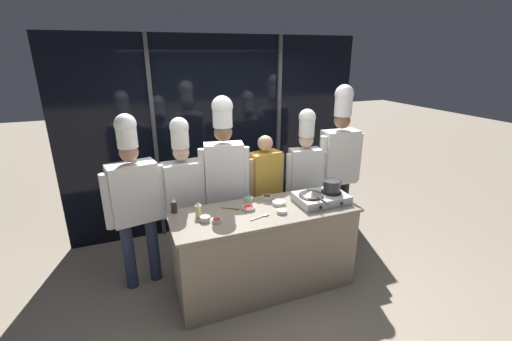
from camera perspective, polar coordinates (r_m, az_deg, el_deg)
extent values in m
plane|color=gray|center=(4.03, 1.37, -18.68)|extent=(24.00, 24.00, 0.00)
cube|color=black|center=(4.88, -6.04, 5.75)|extent=(4.19, 0.04, 2.70)
cube|color=#47474C|center=(4.69, -16.45, 4.50)|extent=(0.05, 0.05, 2.70)
cube|color=#47474C|center=(5.14, 3.75, 6.50)|extent=(0.05, 0.05, 2.70)
cube|color=gray|center=(3.77, 1.42, -13.23)|extent=(1.87, 0.67, 0.91)
cube|color=gray|center=(3.54, 1.49, -6.83)|extent=(1.93, 0.71, 0.03)
cube|color=#B2B5BA|center=(3.76, 10.79, -4.56)|extent=(0.55, 0.38, 0.09)
cylinder|color=black|center=(3.68, 9.17, -4.13)|extent=(0.22, 0.22, 0.01)
cylinder|color=black|center=(3.55, 10.75, -6.07)|extent=(0.03, 0.01, 0.03)
cylinder|color=black|center=(3.81, 12.46, -3.54)|extent=(0.22, 0.22, 0.01)
cylinder|color=black|center=(3.68, 14.10, -5.38)|extent=(0.03, 0.01, 0.03)
cylinder|color=#38332D|center=(3.68, 9.18, -3.99)|extent=(0.25, 0.25, 0.01)
cone|color=#38332D|center=(3.67, 9.20, -3.75)|extent=(0.26, 0.26, 0.04)
cylinder|color=black|center=(3.49, 11.05, -4.94)|extent=(0.02, 0.20, 0.02)
cylinder|color=#333335|center=(3.78, 12.53, -2.58)|extent=(0.18, 0.18, 0.13)
torus|color=#333335|center=(3.76, 12.60, -1.69)|extent=(0.19, 0.19, 0.01)
torus|color=#333335|center=(3.71, 11.26, -2.23)|extent=(0.01, 0.05, 0.05)
torus|color=#333335|center=(3.82, 13.85, -1.80)|extent=(0.01, 0.05, 0.05)
cylinder|color=beige|center=(3.41, -9.58, -6.72)|extent=(0.06, 0.06, 0.13)
cone|color=white|center=(3.38, -9.65, -5.48)|extent=(0.05, 0.05, 0.04)
cylinder|color=#332319|center=(3.56, -13.52, -5.93)|extent=(0.06, 0.06, 0.12)
cone|color=white|center=(3.53, -13.61, -4.82)|extent=(0.05, 0.05, 0.03)
cylinder|color=silver|center=(3.77, 1.87, -4.53)|extent=(0.11, 0.11, 0.04)
torus|color=silver|center=(3.77, 1.87, -4.23)|extent=(0.11, 0.11, 0.01)
cylinder|color=#382319|center=(3.77, 1.87, -4.36)|extent=(0.09, 0.09, 0.02)
cylinder|color=silver|center=(3.48, 4.33, -6.84)|extent=(0.11, 0.11, 0.03)
torus|color=silver|center=(3.47, 4.34, -6.59)|extent=(0.11, 0.11, 0.01)
cylinder|color=#E0C689|center=(3.47, 4.34, -6.70)|extent=(0.09, 0.09, 0.02)
cylinder|color=silver|center=(3.54, -1.22, -6.31)|extent=(0.13, 0.13, 0.03)
torus|color=silver|center=(3.53, -1.22, -6.08)|extent=(0.13, 0.13, 0.01)
cylinder|color=red|center=(3.53, -1.22, -6.18)|extent=(0.11, 0.11, 0.02)
cylinder|color=silver|center=(3.31, -6.55, -8.31)|extent=(0.10, 0.10, 0.03)
torus|color=silver|center=(3.31, -6.56, -8.06)|extent=(0.10, 0.10, 0.01)
cylinder|color=#B22D1E|center=(3.31, -6.56, -8.17)|extent=(0.08, 0.08, 0.02)
cylinder|color=silver|center=(3.73, -1.22, -4.81)|extent=(0.09, 0.09, 0.04)
torus|color=silver|center=(3.72, -1.22, -4.50)|extent=(0.09, 0.09, 0.01)
cylinder|color=#4C9E47|center=(3.73, -1.22, -4.64)|extent=(0.07, 0.07, 0.02)
cylinder|color=silver|center=(3.66, 3.82, -5.42)|extent=(0.14, 0.14, 0.03)
torus|color=silver|center=(3.65, 3.83, -5.19)|extent=(0.15, 0.15, 0.01)
cylinder|color=beige|center=(3.66, 3.83, -5.29)|extent=(0.12, 0.12, 0.02)
cylinder|color=silver|center=(3.34, -8.46, -8.00)|extent=(0.10, 0.10, 0.05)
torus|color=silver|center=(3.33, -8.48, -7.61)|extent=(0.10, 0.10, 0.01)
cylinder|color=#EAA893|center=(3.33, -8.47, -7.79)|extent=(0.08, 0.08, 0.03)
cube|color=olive|center=(3.58, -4.79, -6.25)|extent=(0.12, 0.09, 0.01)
ellipsoid|color=olive|center=(3.55, -3.22, -6.36)|extent=(0.08, 0.07, 0.02)
cube|color=#B2B5BA|center=(3.36, 0.16, -7.97)|extent=(0.16, 0.06, 0.01)
ellipsoid|color=#B2B5BA|center=(3.42, 1.73, -7.37)|extent=(0.08, 0.07, 0.02)
cylinder|color=#2D3856|center=(4.09, -16.74, -12.33)|extent=(0.12, 0.12, 0.78)
cylinder|color=#2D3856|center=(4.05, -20.39, -13.13)|extent=(0.12, 0.12, 0.78)
cube|color=white|center=(3.76, -19.68, -3.50)|extent=(0.52, 0.33, 0.63)
cylinder|color=white|center=(3.79, -15.59, -3.24)|extent=(0.10, 0.10, 0.58)
cylinder|color=white|center=(3.69, -23.54, -4.78)|extent=(0.10, 0.10, 0.58)
sphere|color=#A87A5B|center=(3.62, -20.44, 2.84)|extent=(0.19, 0.19, 0.19)
cylinder|color=white|center=(3.58, -20.75, 5.40)|extent=(0.20, 0.20, 0.23)
sphere|color=white|center=(3.56, -20.97, 7.20)|extent=(0.21, 0.21, 0.21)
cylinder|color=#232326|center=(4.20, -9.74, -11.19)|extent=(0.11, 0.11, 0.75)
cylinder|color=#232326|center=(4.15, -12.93, -11.78)|extent=(0.11, 0.11, 0.75)
cube|color=white|center=(3.88, -11.97, -2.88)|extent=(0.44, 0.25, 0.60)
cylinder|color=white|center=(3.91, -8.41, -2.77)|extent=(0.09, 0.09, 0.55)
cylinder|color=white|center=(3.81, -15.33, -3.87)|extent=(0.09, 0.09, 0.55)
sphere|color=beige|center=(3.75, -12.40, 2.97)|extent=(0.18, 0.18, 0.18)
cylinder|color=white|center=(3.70, -12.58, 5.39)|extent=(0.19, 0.19, 0.23)
sphere|color=white|center=(3.68, -12.71, 7.12)|extent=(0.20, 0.20, 0.20)
cylinder|color=#232326|center=(4.20, -3.36, -10.11)|extent=(0.11, 0.11, 0.84)
cylinder|color=#232326|center=(4.19, -6.62, -10.33)|extent=(0.11, 0.11, 0.84)
cube|color=white|center=(3.88, -5.31, -0.36)|extent=(0.47, 0.30, 0.68)
cylinder|color=white|center=(3.87, -1.71, -0.54)|extent=(0.09, 0.09, 0.63)
cylinder|color=white|center=(3.84, -8.83, -0.95)|extent=(0.09, 0.09, 0.63)
sphere|color=brown|center=(3.75, -5.53, 6.38)|extent=(0.20, 0.20, 0.20)
cylinder|color=white|center=(3.71, -5.61, 8.88)|extent=(0.21, 0.21, 0.22)
sphere|color=white|center=(3.70, -5.66, 10.58)|extent=(0.23, 0.23, 0.23)
cylinder|color=#4C4C51|center=(4.44, 2.54, -9.05)|extent=(0.10, 0.10, 0.75)
cylinder|color=#4C4C51|center=(4.34, 0.26, -9.73)|extent=(0.10, 0.10, 0.75)
cube|color=gold|center=(4.11, 1.49, -1.03)|extent=(0.40, 0.26, 0.61)
cylinder|color=tan|center=(4.20, 4.11, -0.79)|extent=(0.07, 0.07, 0.56)
cylinder|color=tan|center=(3.98, -0.80, -1.88)|extent=(0.07, 0.07, 0.56)
sphere|color=tan|center=(3.98, 1.54, 4.60)|extent=(0.18, 0.18, 0.18)
cylinder|color=#2D3856|center=(4.62, 8.95, -8.11)|extent=(0.10, 0.10, 0.75)
cylinder|color=#2D3856|center=(4.55, 6.43, -8.43)|extent=(0.10, 0.10, 0.75)
cube|color=white|center=(4.32, 8.09, -0.29)|extent=(0.41, 0.26, 0.60)
cylinder|color=white|center=(4.38, 10.87, -0.39)|extent=(0.08, 0.08, 0.56)
cylinder|color=white|center=(4.23, 5.49, -0.83)|extent=(0.08, 0.08, 0.56)
sphere|color=beige|center=(4.20, 8.36, 5.03)|extent=(0.18, 0.18, 0.18)
cylinder|color=white|center=(4.16, 8.47, 7.21)|extent=(0.19, 0.19, 0.23)
sphere|color=white|center=(4.14, 8.54, 8.75)|extent=(0.20, 0.20, 0.20)
cylinder|color=#232326|center=(4.87, 14.24, -6.33)|extent=(0.12, 0.12, 0.85)
cylinder|color=#232326|center=(4.75, 11.66, -6.83)|extent=(0.12, 0.12, 0.85)
cube|color=white|center=(4.53, 13.69, 2.24)|extent=(0.47, 0.26, 0.69)
cylinder|color=white|center=(4.65, 16.59, 2.17)|extent=(0.09, 0.09, 0.63)
cylinder|color=white|center=(4.38, 11.08, 1.58)|extent=(0.09, 0.09, 0.63)
sphere|color=brown|center=(4.42, 14.17, 8.09)|extent=(0.20, 0.20, 0.20)
cylinder|color=white|center=(4.39, 14.37, 10.51)|extent=(0.21, 0.21, 0.27)
sphere|color=white|center=(4.37, 14.52, 12.24)|extent=(0.23, 0.23, 0.23)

